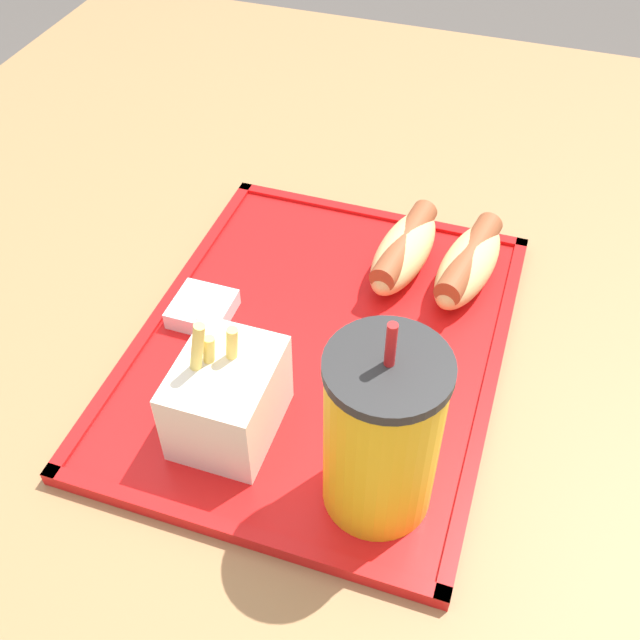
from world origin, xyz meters
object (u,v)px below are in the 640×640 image
at_px(soda_cup, 382,435).
at_px(sauce_cup_mayo, 202,308).
at_px(fries_carton, 227,397).
at_px(hot_dog_far, 468,263).
at_px(hot_dog_near, 404,250).

xyz_separation_m(soda_cup, sauce_cup_mayo, (-0.13, -0.21, -0.07)).
bearing_deg(fries_carton, soda_cup, 79.91).
xyz_separation_m(hot_dog_far, hot_dog_near, (0.00, -0.06, -0.00)).
height_order(hot_dog_far, hot_dog_near, same).
height_order(soda_cup, hot_dog_near, soda_cup).
bearing_deg(sauce_cup_mayo, soda_cup, 57.07).
relative_size(hot_dog_near, sauce_cup_mayo, 2.48).
xyz_separation_m(hot_dog_near, sauce_cup_mayo, (0.13, -0.16, -0.02)).
bearing_deg(soda_cup, hot_dog_near, -170.30).
relative_size(hot_dog_near, fries_carton, 1.11).
bearing_deg(hot_dog_far, soda_cup, -4.43).
distance_m(soda_cup, hot_dog_near, 0.27).
xyz_separation_m(hot_dog_far, fries_carton, (0.24, -0.15, 0.01)).
bearing_deg(sauce_cup_mayo, hot_dog_far, 118.76).
height_order(hot_dog_near, sauce_cup_mayo, hot_dog_near).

